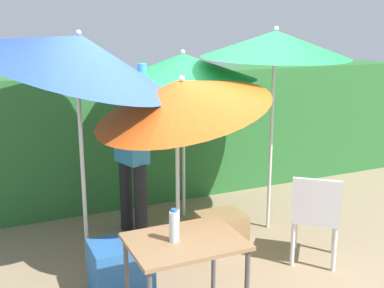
# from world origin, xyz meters

# --- Properties ---
(ground_plane) EXTENTS (24.00, 24.00, 0.00)m
(ground_plane) POSITION_xyz_m (0.00, 0.00, 0.00)
(ground_plane) COLOR #9E8466
(hedge_row) EXTENTS (8.00, 0.70, 1.67)m
(hedge_row) POSITION_xyz_m (0.00, 1.92, 0.83)
(hedge_row) COLOR #2D7033
(hedge_row) RESTS_ON ground_plane
(umbrella_rainbow) EXTENTS (1.93, 1.86, 2.53)m
(umbrella_rainbow) POSITION_xyz_m (-1.06, 0.39, 2.01)
(umbrella_rainbow) COLOR silver
(umbrella_rainbow) RESTS_ON ground_plane
(umbrella_orange) EXTENTS (1.57, 1.57, 2.23)m
(umbrella_orange) POSITION_xyz_m (0.98, 0.37, 2.05)
(umbrella_orange) COLOR silver
(umbrella_orange) RESTS_ON ground_plane
(umbrella_yellow) EXTENTS (1.67, 1.67, 1.98)m
(umbrella_yellow) POSITION_xyz_m (0.24, 1.08, 1.78)
(umbrella_yellow) COLOR silver
(umbrella_yellow) RESTS_ON ground_plane
(umbrella_navy) EXTENTS (1.65, 1.61, 2.02)m
(umbrella_navy) POSITION_xyz_m (-0.28, -0.05, 1.64)
(umbrella_navy) COLOR silver
(umbrella_navy) RESTS_ON ground_plane
(person_vendor) EXTENTS (0.31, 0.55, 1.88)m
(person_vendor) POSITION_xyz_m (-0.46, 0.85, 0.93)
(person_vendor) COLOR black
(person_vendor) RESTS_ON ground_plane
(chair_plastic) EXTENTS (0.62, 0.62, 0.89)m
(chair_plastic) POSITION_xyz_m (0.93, -0.51, 0.51)
(chair_plastic) COLOR silver
(chair_plastic) RESTS_ON ground_plane
(cooler_box) EXTENTS (0.50, 0.41, 0.47)m
(cooler_box) POSITION_xyz_m (-0.93, -0.28, 0.23)
(cooler_box) COLOR #2D6BB7
(cooler_box) RESTS_ON ground_plane
(crate_cardboard) EXTENTS (0.46, 0.40, 0.33)m
(crate_cardboard) POSITION_xyz_m (0.31, 0.23, 0.16)
(crate_cardboard) COLOR #9E7A4C
(crate_cardboard) RESTS_ON ground_plane
(folding_table) EXTENTS (0.80, 0.60, 0.79)m
(folding_table) POSITION_xyz_m (-0.66, -1.05, 0.69)
(folding_table) COLOR #4C4C51
(folding_table) RESTS_ON ground_plane
(bottle_water) EXTENTS (0.07, 0.07, 0.24)m
(bottle_water) POSITION_xyz_m (-0.74, -1.04, 0.90)
(bottle_water) COLOR silver
(bottle_water) RESTS_ON folding_table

